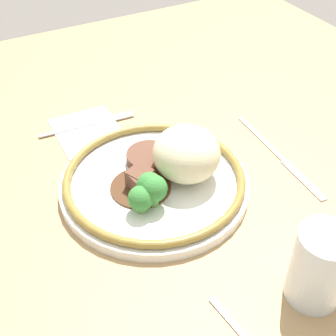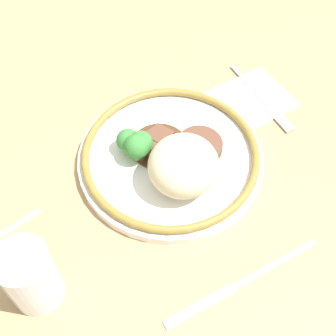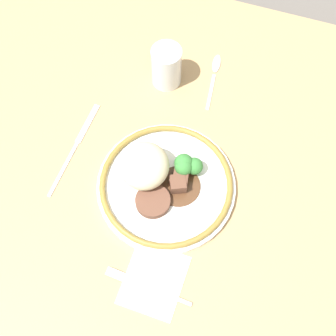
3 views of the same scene
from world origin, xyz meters
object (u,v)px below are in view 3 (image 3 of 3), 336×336
at_px(fork, 140,284).
at_px(spoon, 215,70).
at_px(knife, 76,145).
at_px(plate, 162,180).
at_px(juice_glass, 166,68).

relative_size(fork, spoon, 1.12).
bearing_deg(fork, knife, -42.21).
bearing_deg(plate, spoon, -4.91).
relative_size(juice_glass, fork, 0.59).
xyz_separation_m(knife, spoon, (0.27, -0.22, 0.00)).
distance_m(juice_glass, spoon, 0.12).
bearing_deg(fork, spoon, -86.69).
height_order(juice_glass, knife, juice_glass).
xyz_separation_m(plate, juice_glass, (0.24, 0.07, 0.02)).
xyz_separation_m(plate, spoon, (0.30, -0.03, -0.02)).
distance_m(juice_glass, knife, 0.25).
relative_size(plate, fork, 1.64).
bearing_deg(knife, spoon, -36.10).
bearing_deg(plate, knife, 81.68).
distance_m(plate, juice_glass, 0.25).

